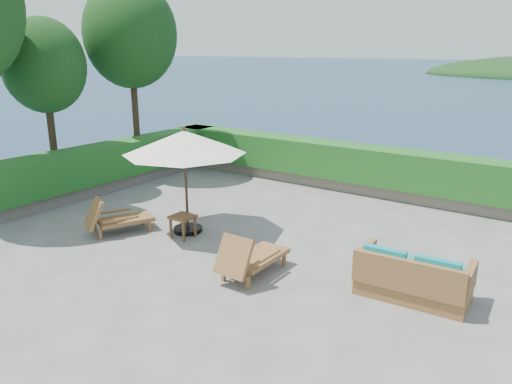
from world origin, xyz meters
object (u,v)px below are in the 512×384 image
Objects in this scene: lounge_left at (116,218)px; side_table at (183,220)px; patio_umbrella at (184,143)px; wicker_loveseat at (412,279)px; lounge_right at (250,257)px.

lounge_left is 3.13× the size of side_table.
patio_umbrella is 5.47m from wicker_loveseat.
wicker_loveseat is at bearing 1.76° from side_table.
patio_umbrella reaches higher than wicker_loveseat.
side_table is at bearing 178.34° from wicker_loveseat.
lounge_right is 0.84× the size of wicker_loveseat.
side_table is (-2.34, 0.73, 0.04)m from lounge_right.
patio_umbrella is 1.82× the size of lounge_right.
patio_umbrella is 1.79× the size of lounge_left.
patio_umbrella is at bearing 157.33° from lounge_right.
side_table is at bearing 163.02° from lounge_right.
lounge_right is at bearing -22.90° from patio_umbrella.
lounge_right reaches higher than wicker_loveseat.
wicker_loveseat reaches higher than lounge_left.
lounge_right is (2.51, -1.06, -1.66)m from patio_umbrella.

